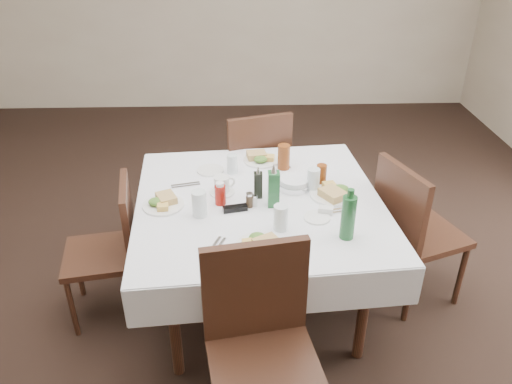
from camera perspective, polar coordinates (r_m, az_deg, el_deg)
ground_plane at (r=3.41m, az=-3.82°, el=-10.76°), size 7.00×7.00×0.00m
room_shell at (r=2.64m, az=-5.13°, el=18.76°), size 6.04×7.04×2.80m
dining_table at (r=2.88m, az=0.37°, el=-2.22°), size 1.50×1.50×0.76m
chair_north at (r=3.68m, az=-0.11°, el=3.15°), size 0.57×0.57×0.98m
chair_south at (r=2.28m, az=0.52°, el=-16.41°), size 0.54×0.54×1.00m
chair_east at (r=3.14m, az=17.27°, el=-3.72°), size 0.58×0.58×0.95m
chair_west at (r=3.06m, az=-15.99°, el=-5.58°), size 0.48×0.48×0.88m
meal_north at (r=3.27m, az=0.52°, el=3.88°), size 0.24×0.24×0.05m
meal_south at (r=2.45m, az=0.48°, el=-5.89°), size 0.23×0.23×0.05m
meal_east at (r=2.90m, az=8.89°, el=-0.08°), size 0.27×0.27×0.06m
meal_west at (r=2.82m, az=-10.59°, el=-1.18°), size 0.23×0.23×0.05m
side_plate_a at (r=3.16m, az=-5.24°, el=2.48°), size 0.17×0.17×0.01m
side_plate_b at (r=2.69m, az=6.97°, el=-2.92°), size 0.14×0.14×0.01m
water_n at (r=3.11m, az=-2.74°, el=3.23°), size 0.07×0.07×0.12m
water_s at (r=2.56m, az=2.84°, el=-2.94°), size 0.07×0.07×0.14m
water_e at (r=2.93m, az=6.57°, el=1.43°), size 0.07×0.07×0.14m
water_w at (r=2.68m, az=-6.50°, el=-1.34°), size 0.08×0.08×0.15m
iced_tea_a at (r=3.15m, az=3.19°, el=4.03°), size 0.08×0.08×0.16m
iced_tea_b at (r=2.99m, az=7.48°, el=1.97°), size 0.06×0.06×0.13m
bread_basket at (r=2.95m, az=4.37°, el=0.98°), size 0.19×0.19×0.06m
oil_cruet_dark at (r=2.83m, az=0.24°, el=0.93°), size 0.05×0.05×0.20m
oil_cruet_green at (r=2.73m, az=2.03°, el=0.51°), size 0.06×0.06×0.26m
ketchup_bottle at (r=2.78m, az=-4.11°, el=-0.23°), size 0.06×0.06×0.13m
salt_shaker at (r=2.76m, az=-0.17°, el=-1.00°), size 0.03×0.03×0.07m
pepper_shaker at (r=2.75m, az=-0.76°, el=-0.92°), size 0.04×0.04×0.09m
coffee_mug at (r=2.89m, az=-3.89°, el=0.72°), size 0.15×0.14×0.11m
sunglasses at (r=2.73m, az=-2.41°, el=-1.88°), size 0.14×0.07×0.03m
green_bottle at (r=2.50m, az=10.50°, el=-2.79°), size 0.07×0.07×0.28m
sugar_caddy at (r=2.73m, az=7.97°, el=-2.07°), size 0.09×0.06×0.04m
cutlery_n at (r=3.25m, az=3.07°, el=3.32°), size 0.10×0.18×0.01m
cutlery_s at (r=2.46m, az=-4.59°, el=-6.28°), size 0.10×0.17×0.01m
cutlery_e at (r=2.76m, az=8.95°, el=-2.20°), size 0.19×0.08×0.01m
cutlery_w at (r=3.01m, az=-8.04°, el=0.78°), size 0.18×0.08×0.01m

